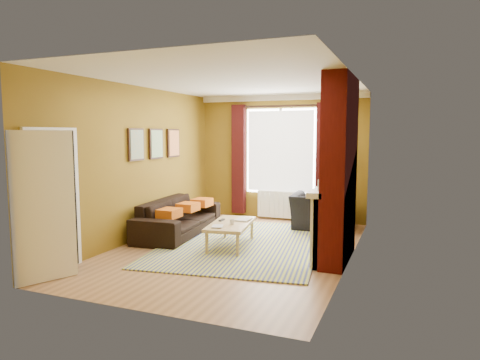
{
  "coord_description": "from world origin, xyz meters",
  "views": [
    {
      "loc": [
        2.71,
        -6.54,
        1.95
      ],
      "look_at": [
        0.0,
        0.25,
        1.15
      ],
      "focal_mm": 32.0,
      "sensor_mm": 36.0,
      "label": 1
    }
  ],
  "objects_px": {
    "coffee_table": "(231,225)",
    "floor_lamp": "(344,169)",
    "sofa": "(179,217)",
    "wicker_stool": "(300,214)",
    "armchair": "(320,212)"
  },
  "relations": [
    {
      "from": "coffee_table",
      "to": "wicker_stool",
      "type": "distance_m",
      "value": 2.41
    },
    {
      "from": "armchair",
      "to": "wicker_stool",
      "type": "relative_size",
      "value": 2.63
    },
    {
      "from": "coffee_table",
      "to": "floor_lamp",
      "type": "height_order",
      "value": "floor_lamp"
    },
    {
      "from": "coffee_table",
      "to": "floor_lamp",
      "type": "xyz_separation_m",
      "value": [
        1.57,
        2.2,
        0.86
      ]
    },
    {
      "from": "sofa",
      "to": "armchair",
      "type": "xyz_separation_m",
      "value": [
        2.47,
        1.42,
        0.02
      ]
    },
    {
      "from": "sofa",
      "to": "wicker_stool",
      "type": "xyz_separation_m",
      "value": [
        1.97,
        1.8,
        -0.13
      ]
    },
    {
      "from": "floor_lamp",
      "to": "coffee_table",
      "type": "bearing_deg",
      "value": -125.47
    },
    {
      "from": "coffee_table",
      "to": "floor_lamp",
      "type": "relative_size",
      "value": 0.86
    },
    {
      "from": "sofa",
      "to": "floor_lamp",
      "type": "distance_m",
      "value": 3.46
    },
    {
      "from": "floor_lamp",
      "to": "sofa",
      "type": "bearing_deg",
      "value": -149.62
    },
    {
      "from": "coffee_table",
      "to": "floor_lamp",
      "type": "distance_m",
      "value": 2.83
    },
    {
      "from": "sofa",
      "to": "wicker_stool",
      "type": "height_order",
      "value": "sofa"
    },
    {
      "from": "sofa",
      "to": "armchair",
      "type": "height_order",
      "value": "armchair"
    },
    {
      "from": "sofa",
      "to": "coffee_table",
      "type": "height_order",
      "value": "sofa"
    },
    {
      "from": "wicker_stool",
      "to": "coffee_table",
      "type": "bearing_deg",
      "value": -105.97
    }
  ]
}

